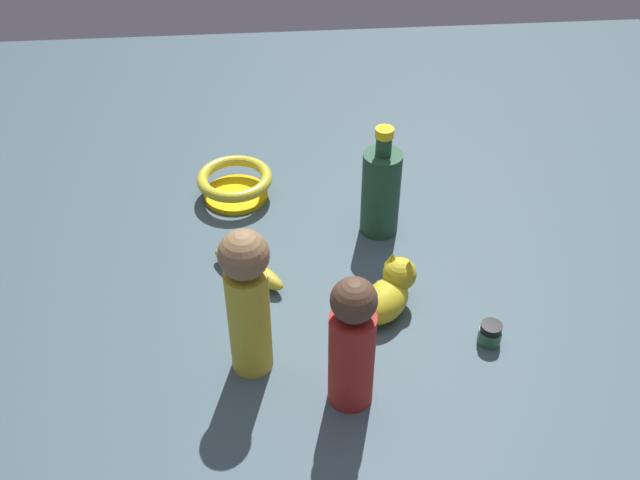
% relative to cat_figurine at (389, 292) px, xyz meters
% --- Properties ---
extents(ground, '(2.00, 2.00, 0.00)m').
position_rel_cat_figurine_xyz_m(ground, '(0.10, 0.10, -0.04)').
color(ground, '#384C56').
extents(cat_figurine, '(0.12, 0.11, 0.09)m').
position_rel_cat_figurine_xyz_m(cat_figurine, '(0.00, 0.00, 0.00)').
color(cat_figurine, gold).
rests_on(cat_figurine, ground).
extents(bottle_tall, '(0.07, 0.07, 0.21)m').
position_rel_cat_figurine_xyz_m(bottle_tall, '(0.21, -0.02, 0.05)').
color(bottle_tall, '#20472F').
rests_on(bottle_tall, ground).
extents(banana, '(0.13, 0.14, 0.04)m').
position_rel_cat_figurine_xyz_m(banana, '(0.10, 0.22, -0.02)').
color(banana, gold).
rests_on(banana, ground).
extents(bowl, '(0.14, 0.14, 0.05)m').
position_rel_cat_figurine_xyz_m(bowl, '(0.33, 0.25, -0.01)').
color(bowl, '#E4B908').
rests_on(bowl, ground).
extents(nail_polish_jar, '(0.04, 0.04, 0.04)m').
position_rel_cat_figurine_xyz_m(nail_polish_jar, '(-0.08, -0.14, -0.02)').
color(nail_polish_jar, '#2A5D3A').
rests_on(nail_polish_jar, ground).
extents(person_figure_adult, '(0.09, 0.09, 0.22)m').
position_rel_cat_figurine_xyz_m(person_figure_adult, '(-0.17, 0.08, 0.07)').
color(person_figure_adult, '#A22520').
rests_on(person_figure_adult, ground).
extents(person_figure_child, '(0.07, 0.07, 0.25)m').
position_rel_cat_figurine_xyz_m(person_figure_child, '(-0.10, 0.22, 0.09)').
color(person_figure_child, gold).
rests_on(person_figure_child, ground).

